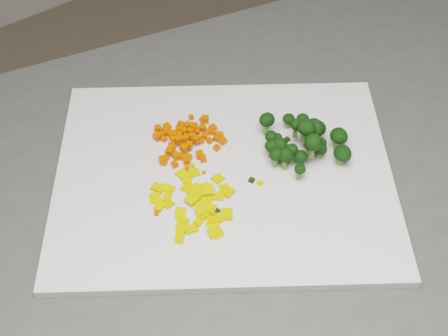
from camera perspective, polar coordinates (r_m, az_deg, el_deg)
counter_block at (r=1.26m, az=1.92°, el=-14.96°), size 1.26×1.00×0.90m
cutting_board at (r=0.88m, az=0.00°, el=-0.69°), size 0.60×0.57×0.01m
carrot_pile at (r=0.90m, az=-3.44°, el=2.88°), size 0.10×0.10×0.03m
pepper_pile at (r=0.84m, az=-2.41°, el=-2.85°), size 0.12×0.12×0.02m
broccoli_pile at (r=0.89m, az=7.06°, el=2.77°), size 0.13×0.13×0.06m
carrot_cube_0 at (r=0.93m, az=-5.28°, el=3.65°), size 0.01×0.01×0.01m
carrot_cube_1 at (r=0.93m, az=-1.87°, el=3.64°), size 0.01×0.01×0.01m
carrot_cube_2 at (r=0.91m, az=-3.66°, el=3.38°), size 0.01×0.01×0.01m
carrot_cube_3 at (r=0.88m, az=-4.54°, el=0.33°), size 0.01×0.01×0.01m
carrot_cube_4 at (r=0.93m, az=-1.02°, el=3.65°), size 0.01×0.01×0.01m
carrot_cube_5 at (r=0.90m, az=-5.00°, el=1.51°), size 0.01×0.01×0.01m
carrot_cube_6 at (r=0.89m, az=-3.47°, el=0.63°), size 0.01×0.01×0.01m
carrot_cube_7 at (r=0.89m, az=-3.55°, el=0.91°), size 0.01×0.01×0.01m
carrot_cube_8 at (r=0.93m, az=-2.01°, el=3.66°), size 0.01×0.01×0.01m
carrot_cube_9 at (r=0.92m, az=-0.39°, el=2.96°), size 0.01×0.01×0.01m
carrot_cube_10 at (r=0.89m, az=-2.25°, el=1.21°), size 0.01×0.01×0.01m
carrot_cube_11 at (r=0.89m, az=-5.32°, el=0.90°), size 0.01×0.01×0.01m
carrot_cube_12 at (r=0.93m, az=-5.18°, el=3.21°), size 0.01×0.01×0.01m
carrot_cube_13 at (r=0.93m, az=-3.64°, el=3.68°), size 0.01×0.01×0.01m
carrot_cube_14 at (r=0.89m, az=-5.53°, el=0.46°), size 0.01×0.01×0.01m
carrot_cube_15 at (r=0.91m, az=-4.78°, el=1.93°), size 0.01×0.01×0.01m
carrot_cube_16 at (r=0.95m, az=-3.02°, el=4.65°), size 0.01×0.01×0.01m
carrot_cube_17 at (r=0.90m, az=-3.90°, el=2.68°), size 0.01×0.01×0.01m
carrot_cube_18 at (r=0.89m, az=-3.31°, el=0.93°), size 0.01×0.01×0.01m
carrot_cube_19 at (r=0.93m, az=-3.72°, el=3.46°), size 0.01×0.01×0.01m
carrot_cube_20 at (r=0.92m, az=-3.09°, el=3.36°), size 0.01×0.01×0.01m
carrot_cube_21 at (r=0.91m, az=-2.16°, el=2.46°), size 0.01×0.01×0.01m
carrot_cube_22 at (r=0.92m, az=-5.53°, el=2.65°), size 0.01×0.01×0.01m
carrot_cube_23 at (r=0.92m, az=-4.19°, el=3.53°), size 0.01×0.01×0.01m
carrot_cube_24 at (r=0.91m, az=-3.44°, el=2.76°), size 0.01×0.01×0.01m
carrot_cube_25 at (r=0.92m, az=-3.50°, el=2.75°), size 0.01×0.01×0.01m
carrot_cube_26 at (r=0.90m, az=-0.67°, el=1.86°), size 0.01×0.01×0.01m
carrot_cube_27 at (r=0.93m, az=-5.69°, el=3.04°), size 0.01×0.01×0.01m
carrot_cube_28 at (r=0.91m, az=-0.13°, el=2.50°), size 0.01×0.01×0.01m
carrot_cube_29 at (r=0.92m, az=-2.81°, el=3.82°), size 0.01×0.01×0.01m
carrot_cube_30 at (r=0.89m, az=-4.40°, el=1.11°), size 0.01×0.01×0.01m
carrot_cube_31 at (r=0.89m, az=-3.69°, el=1.85°), size 0.01×0.01×0.01m
carrot_cube_32 at (r=0.88m, az=-3.40°, el=-0.09°), size 0.01×0.01×0.01m
carrot_cube_33 at (r=0.90m, az=-3.20°, el=2.11°), size 0.01×0.01×0.01m
carrot_cube_34 at (r=0.91m, az=-2.89°, el=2.95°), size 0.01×0.01×0.01m
carrot_cube_35 at (r=0.94m, az=-1.72°, el=4.48°), size 0.01×0.01×0.01m
carrot_cube_36 at (r=0.91m, az=-2.84°, el=2.70°), size 0.01×0.01×0.01m
carrot_cube_37 at (r=0.89m, az=-1.92°, el=0.84°), size 0.01×0.01×0.01m
carrot_cube_38 at (r=0.92m, az=-3.37°, el=3.92°), size 0.01×0.01×0.01m
carrot_cube_39 at (r=0.94m, az=-4.01°, el=4.02°), size 0.01×0.01×0.01m
carrot_cube_40 at (r=0.90m, az=-2.57°, el=2.63°), size 0.01×0.01×0.01m
carrot_cube_41 at (r=0.92m, az=-2.67°, el=3.67°), size 0.01×0.01×0.01m
carrot_cube_42 at (r=0.92m, az=-0.68°, el=2.74°), size 0.01×0.01×0.01m
carrot_cube_43 at (r=0.90m, az=-4.74°, el=1.59°), size 0.01×0.01×0.01m
carrot_cube_44 at (r=0.92m, az=-6.12°, el=2.86°), size 0.01×0.01×0.01m
carrot_cube_45 at (r=0.91m, az=-2.44°, el=3.33°), size 0.01×0.01×0.01m
carrot_cube_46 at (r=0.92m, az=-0.92°, el=3.28°), size 0.01×0.01×0.01m
carrot_cube_47 at (r=0.91m, az=-4.62°, el=2.67°), size 0.01×0.01×0.01m
carrot_cube_48 at (r=0.91m, az=-3.69°, el=2.69°), size 0.01×0.01×0.01m
carrot_cube_49 at (r=0.91m, az=-4.14°, el=3.02°), size 0.01×0.01×0.01m
carrot_cube_50 at (r=0.91m, az=-4.69°, el=3.08°), size 0.01×0.01×0.01m
carrot_cube_51 at (r=0.94m, az=-1.94°, el=4.41°), size 0.01×0.01×0.01m
carrot_cube_52 at (r=0.93m, az=-5.30°, el=3.45°), size 0.01×0.01×0.01m
carrot_cube_53 at (r=0.92m, az=-1.31°, el=3.35°), size 0.01×0.01×0.01m
carrot_cube_54 at (r=0.93m, az=-6.07°, el=3.58°), size 0.01×0.01×0.01m
carrot_cube_55 at (r=0.92m, az=-1.82°, el=2.93°), size 0.01×0.01×0.01m
carrot_cube_56 at (r=0.91m, az=-1.34°, el=2.52°), size 0.01×0.01×0.01m
carrot_cube_57 at (r=0.93m, az=-5.23°, el=3.79°), size 0.01×0.01×0.01m
carrot_cube_58 at (r=0.89m, az=-3.99°, el=1.07°), size 0.01×0.01×0.01m
carrot_cube_59 at (r=0.90m, az=-4.14°, el=2.62°), size 0.01×0.01×0.01m
carrot_cube_60 at (r=0.89m, az=-5.60°, el=0.71°), size 0.01×0.01×0.01m
pepper_chunk_0 at (r=0.84m, az=-5.19°, el=-3.19°), size 0.01×0.02×0.01m
pepper_chunk_1 at (r=0.81m, az=-0.83°, el=-5.88°), size 0.02×0.02×0.01m
pepper_chunk_2 at (r=0.87m, az=-3.85°, el=-0.56°), size 0.02×0.02×0.01m
pepper_chunk_3 at (r=0.85m, az=0.25°, el=-2.18°), size 0.02×0.02×0.01m
pepper_chunk_4 at (r=0.87m, az=-0.56°, el=-0.97°), size 0.02×0.02×0.00m
pepper_chunk_5 at (r=0.82m, az=-1.09°, el=-5.04°), size 0.02×0.02×0.01m
pepper_chunk_6 at (r=0.83m, az=0.24°, el=-4.25°), size 0.02×0.02×0.01m
pepper_chunk_7 at (r=0.87m, az=-2.78°, el=-0.42°), size 0.02×0.02×0.01m
pepper_chunk_8 at (r=0.85m, az=0.03°, el=-1.88°), size 0.02×0.02×0.01m
pepper_chunk_9 at (r=0.85m, az=-0.63°, el=-2.66°), size 0.02×0.02×0.01m
pepper_chunk_10 at (r=0.82m, az=-3.02°, el=-5.60°), size 0.02×0.02×0.01m
pepper_chunk_11 at (r=0.85m, az=-6.30°, el=-2.77°), size 0.02×0.02×0.00m
pepper_chunk_12 at (r=0.86m, az=-5.16°, el=-1.90°), size 0.02×0.02×0.01m
pepper_chunk_13 at (r=0.81m, az=-4.07°, el=-6.27°), size 0.02×0.02×0.01m
pepper_chunk_14 at (r=0.82m, az=-2.23°, el=-4.80°), size 0.02×0.02×0.01m
pepper_chunk_15 at (r=0.84m, az=-1.60°, el=-3.00°), size 0.02×0.02×0.01m
pepper_chunk_16 at (r=0.81m, az=-0.71°, el=-5.94°), size 0.02×0.02×0.00m
pepper_chunk_17 at (r=0.84m, az=-5.92°, el=-3.52°), size 0.02×0.02×0.01m
pepper_chunk_18 at (r=0.85m, az=-2.38°, el=-2.48°), size 0.02×0.02×0.01m
pepper_chunk_19 at (r=0.84m, az=-2.99°, el=-2.85°), size 0.02×0.02×0.00m
pepper_chunk_20 at (r=0.85m, az=-2.44°, el=-1.87°), size 0.02×0.02×0.01m
pepper_chunk_21 at (r=0.82m, az=-0.91°, el=-4.63°), size 0.02×0.02×0.01m
pepper_chunk_22 at (r=0.82m, az=-3.83°, el=-5.19°), size 0.02×0.03×0.01m
pepper_chunk_23 at (r=0.83m, az=-1.25°, el=-3.76°), size 0.02×0.02×0.01m
pepper_chunk_24 at (r=0.87m, az=-3.42°, el=-1.02°), size 0.02×0.02×0.00m
pepper_chunk_25 at (r=0.83m, az=-4.00°, el=-4.16°), size 0.02×0.02×0.01m
pepper_chunk_26 at (r=0.85m, az=-5.18°, el=-2.57°), size 0.02×0.02×0.01m
pepper_chunk_27 at (r=0.83m, az=-1.93°, el=-4.14°), size 0.02×0.02×0.01m
pepper_chunk_28 at (r=0.85m, az=-2.67°, el=-2.24°), size 0.03×0.03×0.01m
pepper_chunk_29 at (r=0.86m, az=-6.06°, el=-1.81°), size 0.02×0.02×0.01m
pepper_chunk_30 at (r=0.85m, az=-1.62°, el=-1.99°), size 0.03×0.02×0.01m
pepper_chunk_31 at (r=0.86m, az=-2.06°, el=-1.81°), size 0.02×0.02×0.01m
pepper_chunk_32 at (r=0.84m, az=-2.22°, el=-3.45°), size 0.02×0.02×0.01m
pepper_chunk_33 at (r=0.86m, az=-3.20°, el=-1.85°), size 0.02×0.02×0.01m
pepper_chunk_34 at (r=0.83m, az=-1.98°, el=-3.78°), size 0.02×0.02×0.01m
broccoli_floret_0 at (r=0.90m, az=8.73°, el=1.51°), size 0.03×0.03×0.03m
broccoli_floret_1 at (r=0.92m, az=3.87°, el=3.98°), size 0.03×0.03×0.04m
broccoli_floret_2 at (r=0.90m, az=4.80°, el=2.43°), size 0.02×0.02×0.03m
broccoli_floret_3 at (r=0.87m, az=5.65°, el=0.58°), size 0.02×0.02×0.03m
broccoli_floret_4 at (r=0.86m, az=6.90°, el=-0.42°), size 0.02×0.02×0.03m
broccoli_floret_5 at (r=0.88m, az=6.94°, el=0.78°), size 0.03×0.03×0.03m
broccoli_floret_6 at (r=0.90m, az=4.26°, el=2.54°), size 0.02×0.02×0.03m
broccoli_floret_7 at (r=0.90m, az=7.80°, el=1.78°), size 0.02×0.02×0.02m
broccoli_floret_8 at (r=0.88m, az=6.12°, el=1.26°), size 0.03×0.03×0.03m
broccoli_floret_9 at (r=0.92m, az=8.52°, el=3.36°), size 0.03×0.03×0.03m
broccoli_floret_10 at (r=0.90m, az=8.17°, el=3.42°), size 0.04×0.04×0.03m
broccoli_floret_11 at (r=0.93m, az=7.14°, el=4.08°), size 0.03×0.03×0.03m
broccoli_floret_12 at (r=0.87m, az=5.59°, el=0.79°), size 0.03×0.03×0.03m
broccoli_floret_13 at (r=0.87m, az=8.05°, el=1.90°), size 0.03×0.03×0.04m
broccoli_floret_14 at (r=0.89m, az=7.40°, el=3.30°), size 0.04×0.04×0.04m
broccoli_floret_15 at (r=0.88m, az=4.72°, el=0.89°), size 0.03×0.03×0.03m
broccoli_floret_16 at (r=0.91m, az=8.05°, el=2.53°), size 0.03×0.03×0.03m
broccoli_floret_17 at (r=0.89m, az=4.33°, el=1.71°), size 0.03×0.03×0.03m
broccoli_floret_18 at (r=0.90m, az=6.56°, el=3.59°), size 0.03×0.03×0.03m
broccoli_floret_19 at (r=0.90m, az=8.14°, el=2.05°), size 0.03×0.03×0.03m
broccoli_floret_20 at (r=0.93m, az=5.88°, el=4.26°), size 0.02×0.02×0.02m
broccoli_floret_21 at (r=0.89m, az=5.02°, el=1.78°), size 0.03×0.03×0.03m
broccoli_floret_22 at (r=0.91m, az=10.34°, el=2.58°), size 0.04×0.04×0.03m
broccoli_floret_23 at (r=0.90m, az=8.78°, el=2.03°), size 0.02×0.02×0.02m
broccoli_floret_24 at (r=0.89m, az=10.67°, el=1.08°), size 0.03×0.03×0.03m
stray_bit_0 at (r=0.92m, az=-2.33°, el=2.72°), size 0.01×0.01×0.00m
stray_bit_1 at (r=0.90m, az=-4.70°, el=1.27°), size 0.01×0.01×0.00m
stray_bit_2 at (r=0.92m, az=5.77°, el=2.60°), size 0.01×0.01×0.01m
stray_bit_3 at (r=0.83m, az=-0.61°, el=-3.96°), size 0.01×0.01×0.00m
stray_bit_4 at (r=0.91m, az=6.08°, el=1.76°), size 0.01×0.01×0.00m
stray_bit_5 at (r=0.87m, az=-3.00°, el=-0.35°), size 0.01×0.01×0.01m
stray_bit_6 at (r=0.86m, az=3.31°, el=-1.38°), size 0.01×0.01×0.00m
stray_bit_7 at (r=0.89m, az=5.66°, el=0.34°), size 0.01×0.01×0.00m
stray_bit_8 at (r=0.83m, az=-6.19°, el=-4.13°), size 0.01×0.01×0.00m
stray_bit_9 at (r=0.89m, az=-2.08°, el=1.02°), size 0.01×0.01×0.00m
stray_bit_10 at (r=0.87m, az=-1.87°, el=-0.41°), size 0.00×0.00×0.00m
stray_bit_11 at (r=0.86m, az=2.54°, el=-1.11°), size 0.01×0.01×0.00m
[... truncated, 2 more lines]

